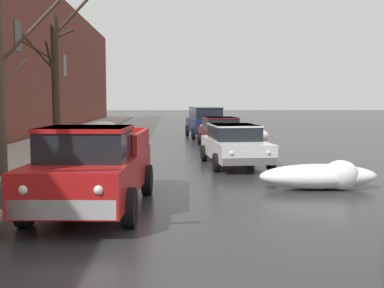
{
  "coord_description": "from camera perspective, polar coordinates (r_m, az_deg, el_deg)",
  "views": [
    {
      "loc": [
        0.24,
        -3.31,
        2.29
      ],
      "look_at": [
        0.82,
        9.38,
        1.12
      ],
      "focal_mm": 45.47,
      "sensor_mm": 36.0,
      "label": 1
    }
  ],
  "objects": [
    {
      "name": "sedan_maroon_parked_kerbside_mid",
      "position": [
        23.69,
        3.39,
        1.53
      ],
      "size": [
        2.17,
        4.08,
        1.42
      ],
      "color": "maroon",
      "rests_on": "ground"
    },
    {
      "name": "snow_bank_near_corner_right",
      "position": [
        25.4,
        7.26,
        0.93
      ],
      "size": [
        1.66,
        1.32,
        0.8
      ],
      "color": "white",
      "rests_on": "ground"
    },
    {
      "name": "snow_bank_along_left_kerb",
      "position": [
        12.89,
        15.07,
        -3.67
      ],
      "size": [
        3.04,
        1.09,
        0.76
      ],
      "color": "white",
      "rests_on": "ground"
    },
    {
      "name": "snow_bank_along_right_kerb",
      "position": [
        30.76,
        -10.92,
        1.63
      ],
      "size": [
        2.67,
        1.47,
        0.81
      ],
      "color": "white",
      "rests_on": "ground"
    },
    {
      "name": "bare_tree_mid_block",
      "position": [
        21.07,
        -15.71,
        7.42
      ],
      "size": [
        3.11,
        2.89,
        6.52
      ],
      "color": "#382B1E",
      "rests_on": "ground"
    },
    {
      "name": "bare_tree_second_along_sidewalk",
      "position": [
        14.66,
        -21.64,
        6.81
      ],
      "size": [
        3.17,
        2.98,
        5.33
      ],
      "color": "#4C3D2D",
      "rests_on": "ground"
    },
    {
      "name": "left_sidewalk_slab",
      "position": [
        22.3,
        -18.78,
        -0.71
      ],
      "size": [
        2.98,
        80.0,
        0.15
      ],
      "primitive_type": "cube",
      "color": "#A8A399",
      "rests_on": "ground"
    },
    {
      "name": "snow_bank_far_right_pile",
      "position": [
        34.95,
        4.28,
        1.94
      ],
      "size": [
        2.92,
        1.25,
        0.61
      ],
      "color": "white",
      "rests_on": "ground"
    },
    {
      "name": "sedan_white_parked_kerbside_close",
      "position": [
        16.85,
        5.03,
        0.02
      ],
      "size": [
        2.2,
        4.51,
        1.42
      ],
      "color": "silver",
      "rests_on": "ground"
    },
    {
      "name": "pickup_truck_red_approaching_near_lane",
      "position": [
        10.24,
        -11.51,
        -2.73
      ],
      "size": [
        2.32,
        5.14,
        1.76
      ],
      "color": "red",
      "rests_on": "ground"
    },
    {
      "name": "snow_bank_mid_block_left",
      "position": [
        32.97,
        -10.4,
        1.91
      ],
      "size": [
        1.92,
        1.43,
        0.85
      ],
      "color": "white",
      "rests_on": "ground"
    },
    {
      "name": "suv_darkblue_parked_far_down_block",
      "position": [
        29.3,
        1.58,
        2.72
      ],
      "size": [
        2.33,
        4.77,
        1.82
      ],
      "color": "navy",
      "rests_on": "ground"
    }
  ]
}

